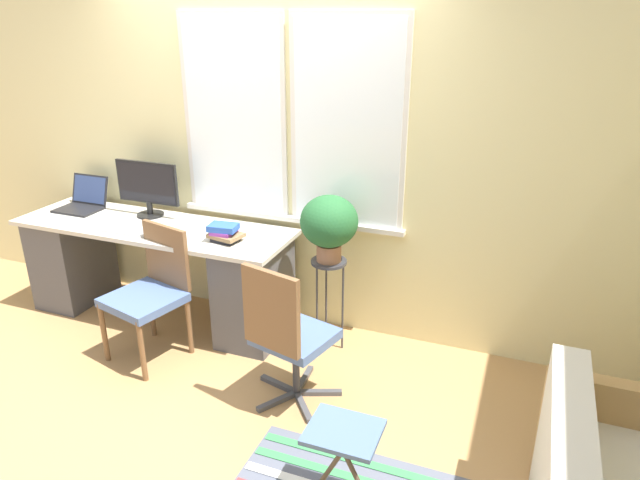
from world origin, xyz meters
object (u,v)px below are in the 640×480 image
object	(u,v)px
monitor	(147,187)
folding_stool	(343,440)
potted_plant	(329,223)
office_chair_swivel	(287,334)
keyboard	(123,230)
desk_chair_wooden	(151,290)
plant_stand	(329,272)
mouse	(157,233)
book_stack	(225,233)
laptop	(82,202)

from	to	relation	value
monitor	folding_stool	distance (m)	2.58
potted_plant	folding_stool	size ratio (longest dim) A/B	0.99
office_chair_swivel	keyboard	bearing A→B (deg)	-1.55
desk_chair_wooden	plant_stand	bearing A→B (deg)	39.56
potted_plant	folding_stool	xyz separation A→B (m)	(0.57, -1.33, -0.53)
mouse	plant_stand	distance (m)	1.25
monitor	mouse	world-z (taller)	monitor
monitor	potted_plant	world-z (taller)	monitor
book_stack	potted_plant	xyz separation A→B (m)	(0.71, 0.16, 0.11)
book_stack	office_chair_swivel	bearing A→B (deg)	-37.03
book_stack	potted_plant	bearing A→B (deg)	12.37
mouse	office_chair_swivel	size ratio (longest dim) A/B	0.06
office_chair_swivel	monitor	bearing A→B (deg)	-12.98
book_stack	mouse	bearing A→B (deg)	-170.67
laptop	potted_plant	distance (m)	2.12
laptop	book_stack	distance (m)	1.42
mouse	desk_chair_wooden	bearing A→B (deg)	-66.80
keyboard	plant_stand	world-z (taller)	keyboard
monitor	keyboard	world-z (taller)	monitor
monitor	book_stack	world-z (taller)	monitor
monitor	folding_stool	world-z (taller)	monitor
mouse	book_stack	world-z (taller)	book_stack
laptop	mouse	distance (m)	0.94
plant_stand	desk_chair_wooden	bearing A→B (deg)	-154.71
keyboard	office_chair_swivel	size ratio (longest dim) A/B	0.44
laptop	keyboard	xyz separation A→B (m)	(0.64, -0.30, -0.05)
book_stack	desk_chair_wooden	bearing A→B (deg)	-136.85
laptop	office_chair_swivel	size ratio (longest dim) A/B	0.36
monitor	office_chair_swivel	bearing A→B (deg)	-27.40
keyboard	potted_plant	world-z (taller)	potted_plant
laptop	mouse	bearing A→B (deg)	-16.89
keyboard	book_stack	distance (m)	0.78
keyboard	plant_stand	size ratio (longest dim) A/B	0.61
monitor	office_chair_swivel	xyz separation A→B (m)	(1.51, -0.78, -0.52)
book_stack	desk_chair_wooden	distance (m)	0.63
monitor	book_stack	size ratio (longest dim) A/B	2.16
mouse	plant_stand	xyz separation A→B (m)	(1.21, 0.24, -0.20)
keyboard	plant_stand	distance (m)	1.51
desk_chair_wooden	laptop	bearing A→B (deg)	165.88
plant_stand	folding_stool	xyz separation A→B (m)	(0.57, -1.33, -0.17)
laptop	desk_chair_wooden	distance (m)	1.21
monitor	folding_stool	xyz separation A→B (m)	(2.07, -1.42, -0.59)
desk_chair_wooden	plant_stand	xyz separation A→B (m)	(1.09, 0.52, 0.09)
laptop	monitor	world-z (taller)	monitor
folding_stool	office_chair_swivel	bearing A→B (deg)	131.65
laptop	plant_stand	distance (m)	2.13
keyboard	potted_plant	size ratio (longest dim) A/B	0.89
mouse	plant_stand	bearing A→B (deg)	11.11
keyboard	mouse	distance (m)	0.27
office_chair_swivel	folding_stool	bearing A→B (deg)	146.07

